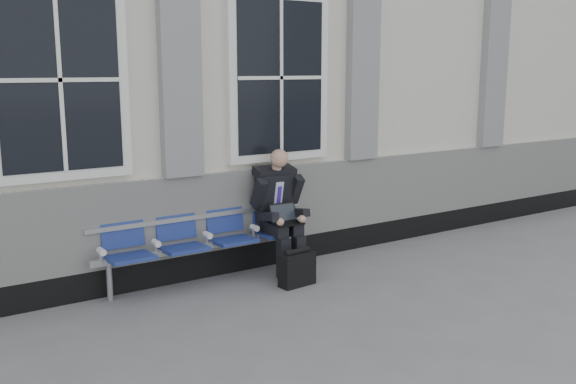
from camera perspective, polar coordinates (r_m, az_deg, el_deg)
ground at (r=6.64m, az=3.45°, el=-9.89°), size 70.00×70.00×0.00m
station_building at (r=9.22m, az=-9.62°, el=9.96°), size 14.40×4.40×4.49m
bench at (r=7.20m, az=-7.41°, el=-3.68°), size 2.60×0.47×0.91m
businessman at (r=7.45m, az=-0.81°, el=-1.28°), size 0.60×0.81×1.45m
briefcase at (r=7.10m, az=0.81°, el=-6.82°), size 0.42×0.21×0.42m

